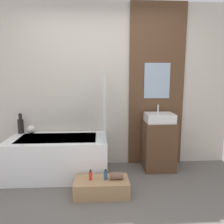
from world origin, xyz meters
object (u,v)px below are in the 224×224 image
wooden_step_bench (102,187)px  bottle_soap_primary (91,175)px  sink (160,118)px  vase_round_light (31,129)px  vase_tall_dark (21,125)px  bottle_soap_secondary (106,175)px  bathtub (58,156)px

wooden_step_bench → bottle_soap_primary: 0.21m
sink → bottle_soap_primary: 1.40m
vase_round_light → bottle_soap_primary: size_ratio=0.97×
wooden_step_bench → vase_tall_dark: 1.65m
vase_round_light → bottle_soap_secondary: (1.14, -0.87, -0.38)m
wooden_step_bench → sink: bearing=39.3°
bottle_soap_secondary → vase_tall_dark: bearing=145.8°
bottle_soap_secondary → vase_round_light: bearing=142.7°
sink → bottle_soap_secondary: (-0.86, -0.74, -0.57)m
vase_tall_dark → bottle_soap_primary: bearing=-38.4°
wooden_step_bench → vase_round_light: size_ratio=5.30×
sink → bottle_soap_primary: sink is taller
bathtub → sink: (1.54, 0.14, 0.54)m
wooden_step_bench → bottle_soap_secondary: bottle_soap_secondary is taller
wooden_step_bench → vase_round_light: vase_round_light is taller
bathtub → bottle_soap_secondary: size_ratio=10.70×
wooden_step_bench → bottle_soap_secondary: bearing=-0.0°
vase_tall_dark → vase_round_light: (0.16, -0.02, -0.06)m
sink → bottle_soap_secondary: size_ratio=3.21×
wooden_step_bench → vase_round_light: bearing=141.5°
bathtub → sink: size_ratio=3.33×
bathtub → wooden_step_bench: (0.63, -0.60, -0.19)m
wooden_step_bench → bottle_soap_primary: size_ratio=5.13×
bottle_soap_primary → vase_round_light: bearing=137.7°
bathtub → wooden_step_bench: bathtub is taller
bathtub → bottle_soap_secondary: (0.68, -0.60, -0.03)m
vase_tall_dark → bottle_soap_secondary: vase_tall_dark is taller
sink → wooden_step_bench: bearing=-140.7°
vase_tall_dark → vase_round_light: 0.18m
wooden_step_bench → vase_tall_dark: bearing=144.7°
vase_tall_dark → vase_round_light: bearing=-6.6°
wooden_step_bench → bottle_soap_secondary: size_ratio=5.04×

